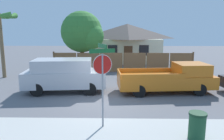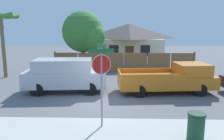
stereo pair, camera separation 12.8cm
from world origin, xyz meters
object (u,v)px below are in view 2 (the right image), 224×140
(orange_pickup, at_px, (171,79))
(trash_bin, at_px, (196,126))
(oak_tree, at_px, (85,33))
(palm_tree, at_px, (1,22))
(red_suv, at_px, (65,74))
(house, at_px, (128,42))
(stop_sign, at_px, (101,71))

(orange_pickup, distance_m, trash_bin, 5.78)
(oak_tree, distance_m, palm_tree, 6.94)
(red_suv, bearing_deg, palm_tree, 140.65)
(oak_tree, bearing_deg, orange_pickup, -50.88)
(house, height_order, oak_tree, oak_tree)
(oak_tree, bearing_deg, trash_bin, -66.67)
(house, distance_m, red_suv, 13.95)
(house, bearing_deg, stop_sign, -95.54)
(house, xyz_separation_m, orange_pickup, (1.96, -13.19, -1.43))
(red_suv, distance_m, trash_bin, 8.18)
(stop_sign, xyz_separation_m, trash_bin, (3.25, -0.95, -1.68))
(orange_pickup, bearing_deg, palm_tree, 157.08)
(orange_pickup, bearing_deg, oak_tree, 124.04)
(oak_tree, xyz_separation_m, trash_bin, (5.80, -13.44, -2.91))
(oak_tree, distance_m, red_suv, 8.07)
(house, relative_size, oak_tree, 1.47)
(house, distance_m, stop_sign, 18.07)
(palm_tree, distance_m, stop_sign, 12.15)
(house, bearing_deg, red_suv, -108.09)
(trash_bin, bearing_deg, red_suv, 135.48)
(oak_tree, height_order, palm_tree, oak_tree)
(house, xyz_separation_m, red_suv, (-4.32, -13.22, -1.20))
(red_suv, distance_m, stop_sign, 5.53)
(oak_tree, distance_m, orange_pickup, 10.24)
(house, relative_size, orange_pickup, 1.38)
(house, bearing_deg, orange_pickup, -81.55)
(red_suv, bearing_deg, stop_sign, -66.77)
(orange_pickup, xyz_separation_m, trash_bin, (-0.46, -5.75, -0.35))
(house, bearing_deg, palm_tree, -137.00)
(house, xyz_separation_m, palm_tree, (-10.01, -9.34, 2.00))
(stop_sign, bearing_deg, orange_pickup, 28.80)
(red_suv, xyz_separation_m, stop_sign, (2.57, -4.77, 1.11))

